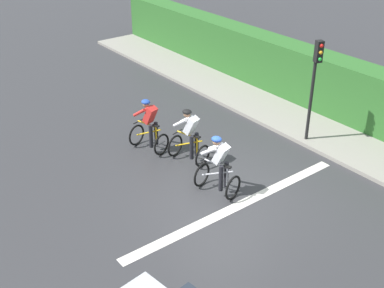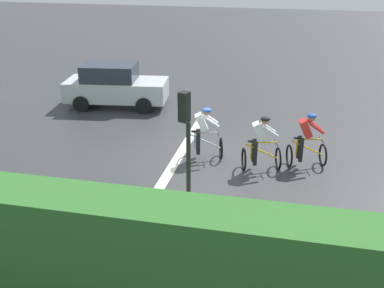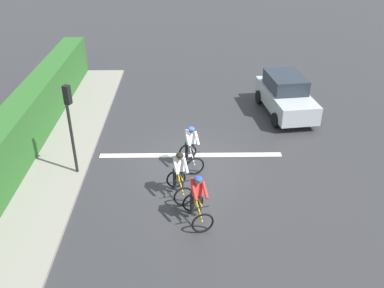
# 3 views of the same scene
# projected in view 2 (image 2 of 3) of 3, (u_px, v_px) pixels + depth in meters

# --- Properties ---
(ground_plane) EXTENTS (80.00, 80.00, 0.00)m
(ground_plane) POSITION_uv_depth(u_px,v_px,m) (198.00, 158.00, 14.48)
(ground_plane) COLOR #333335
(sidewalk_kerb) EXTENTS (2.80, 23.97, 0.12)m
(sidewalk_kerb) POSITION_uv_depth(u_px,v_px,m) (241.00, 267.00, 9.41)
(sidewalk_kerb) COLOR gray
(sidewalk_kerb) RESTS_ON ground
(stone_wall_low) EXTENTS (0.44, 23.97, 0.70)m
(stone_wall_low) POSITION_uv_depth(u_px,v_px,m) (235.00, 285.00, 8.49)
(stone_wall_low) COLOR tan
(stone_wall_low) RESTS_ON ground
(hedge_wall) EXTENTS (1.10, 23.97, 2.05)m
(hedge_wall) POSITION_uv_depth(u_px,v_px,m) (234.00, 265.00, 7.96)
(hedge_wall) COLOR #2D6628
(hedge_wall) RESTS_ON ground
(road_marking_stop_line) EXTENTS (7.00, 0.30, 0.01)m
(road_marking_stop_line) POSITION_uv_depth(u_px,v_px,m) (179.00, 156.00, 14.60)
(road_marking_stop_line) COLOR silver
(road_marking_stop_line) RESTS_ON ground
(cyclist_lead) EXTENTS (0.94, 1.22, 1.66)m
(cyclist_lead) POSITION_uv_depth(u_px,v_px,m) (306.00, 141.00, 13.65)
(cyclist_lead) COLOR black
(cyclist_lead) RESTS_ON ground
(cyclist_second) EXTENTS (0.94, 1.22, 1.66)m
(cyclist_second) POSITION_uv_depth(u_px,v_px,m) (261.00, 145.00, 13.42)
(cyclist_second) COLOR black
(cyclist_second) RESTS_ON ground
(cyclist_mid) EXTENTS (0.93, 1.22, 1.66)m
(cyclist_mid) POSITION_uv_depth(u_px,v_px,m) (204.00, 135.00, 14.13)
(cyclist_mid) COLOR black
(cyclist_mid) RESTS_ON ground
(car_silver) EXTENTS (2.28, 4.29, 1.76)m
(car_silver) POSITION_uv_depth(u_px,v_px,m) (115.00, 85.00, 18.94)
(car_silver) COLOR #B7BCC1
(car_silver) RESTS_ON ground
(traffic_light_near_crossing) EXTENTS (0.26, 0.30, 3.34)m
(traffic_light_near_crossing) POSITION_uv_depth(u_px,v_px,m) (186.00, 143.00, 9.87)
(traffic_light_near_crossing) COLOR black
(traffic_light_near_crossing) RESTS_ON ground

